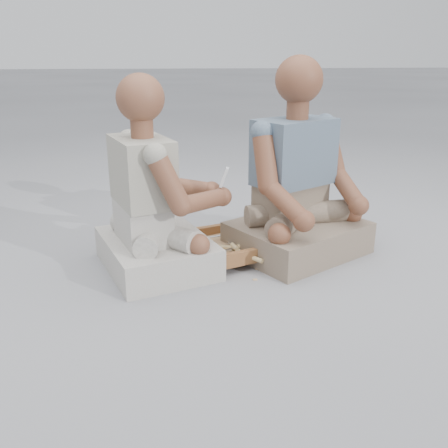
{
  "coord_description": "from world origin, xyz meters",
  "views": [
    {
      "loc": [
        -0.34,
        -1.92,
        1.01
      ],
      "look_at": [
        -0.11,
        0.12,
        0.3
      ],
      "focal_mm": 40.0,
      "sensor_mm": 36.0,
      "label": 1
    }
  ],
  "objects": [
    {
      "name": "wood_chip_1",
      "position": [
        0.04,
        0.17,
        0.0
      ],
      "size": [
        0.02,
        0.02,
        0.0
      ],
      "primitive_type": "cube",
      "rotation": [
        0.0,
        0.0,
        0.15
      ],
      "color": "tan",
      "rests_on": "ground"
    },
    {
      "name": "wood_chip_2",
      "position": [
        0.02,
        0.41,
        0.0
      ],
      "size": [
        0.02,
        0.02,
        0.0
      ],
      "primitive_type": "cube",
      "rotation": [
        0.0,
        0.0,
        0.27
      ],
      "color": "tan",
      "rests_on": "ground"
    },
    {
      "name": "chisel_4",
      "position": [
        -0.11,
        0.32,
        0.06
      ],
      "size": [
        0.15,
        0.18,
        0.02
      ],
      "rotation": [
        0.0,
        0.0,
        -0.89
      ],
      "color": "white",
      "rests_on": "tool_tray"
    },
    {
      "name": "wood_chip_5",
      "position": [
        -0.37,
        0.46,
        0.0
      ],
      "size": [
        0.02,
        0.02,
        0.0
      ],
      "primitive_type": "cube",
      "rotation": [
        0.0,
        0.0,
        2.39
      ],
      "color": "tan",
      "rests_on": "ground"
    },
    {
      "name": "companion",
      "position": [
        0.31,
        0.49,
        0.33
      ],
      "size": [
        0.81,
        0.77,
        1.0
      ],
      "rotation": [
        0.0,
        0.0,
        3.69
      ],
      "color": "#7C6A59",
      "rests_on": "ground"
    },
    {
      "name": "tool_tray",
      "position": [
        -0.11,
        0.44,
        0.06
      ],
      "size": [
        0.65,
        0.59,
        0.07
      ],
      "rotation": [
        0.0,
        0.0,
        0.37
      ],
      "color": "brown",
      "rests_on": "carved_panel"
    },
    {
      "name": "chisel_7",
      "position": [
        -0.01,
        0.35,
        0.07
      ],
      "size": [
        0.08,
        0.21,
        0.02
      ],
      "rotation": [
        0.0,
        0.0,
        -1.26
      ],
      "color": "white",
      "rests_on": "tool_tray"
    },
    {
      "name": "chisel_6",
      "position": [
        -0.03,
        0.41,
        0.08
      ],
      "size": [
        0.07,
        0.22,
        0.02
      ],
      "rotation": [
        0.0,
        0.0,
        -1.33
      ],
      "color": "white",
      "rests_on": "tool_tray"
    },
    {
      "name": "wood_chip_10",
      "position": [
        -0.16,
        0.64,
        0.0
      ],
      "size": [
        0.02,
        0.02,
        0.0
      ],
      "primitive_type": "cube",
      "rotation": [
        0.0,
        0.0,
        2.73
      ],
      "color": "tan",
      "rests_on": "ground"
    },
    {
      "name": "carved_panel",
      "position": [
        -0.31,
        0.6,
        0.02
      ],
      "size": [
        0.66,
        0.52,
        0.04
      ],
      "primitive_type": "cube",
      "rotation": [
        0.0,
        0.0,
        0.26
      ],
      "color": "#9B623C",
      "rests_on": "ground"
    },
    {
      "name": "wood_chip_0",
      "position": [
        0.07,
        0.29,
        0.0
      ],
      "size": [
        0.02,
        0.02,
        0.0
      ],
      "primitive_type": "cube",
      "rotation": [
        0.0,
        0.0,
        1.5
      ],
      "color": "tan",
      "rests_on": "ground"
    },
    {
      "name": "wood_chip_8",
      "position": [
        0.14,
        0.5,
        0.0
      ],
      "size": [
        0.02,
        0.02,
        0.0
      ],
      "primitive_type": "cube",
      "rotation": [
        0.0,
        0.0,
        0.54
      ],
      "color": "tan",
      "rests_on": "ground"
    },
    {
      "name": "craftsman",
      "position": [
        -0.42,
        0.36,
        0.31
      ],
      "size": [
        0.7,
        0.71,
        0.92
      ],
      "rotation": [
        0.0,
        0.0,
        -1.23
      ],
      "color": "#BDB7AF",
      "rests_on": "ground"
    },
    {
      "name": "chisel_0",
      "position": [
        -0.0,
        0.4,
        0.08
      ],
      "size": [
        0.2,
        0.13,
        0.02
      ],
      "rotation": [
        0.0,
        0.0,
        0.56
      ],
      "color": "white",
      "rests_on": "tool_tray"
    },
    {
      "name": "chisel_5",
      "position": [
        -0.09,
        0.42,
        0.07
      ],
      "size": [
        0.22,
        0.08,
        0.02
      ],
      "rotation": [
        0.0,
        0.0,
        -0.27
      ],
      "color": "white",
      "rests_on": "tool_tray"
    },
    {
      "name": "wood_chip_4",
      "position": [
        -0.17,
        0.76,
        0.0
      ],
      "size": [
        0.02,
        0.02,
        0.0
      ],
      "primitive_type": "cube",
      "rotation": [
        0.0,
        0.0,
        0.56
      ],
      "color": "tan",
      "rests_on": "ground"
    },
    {
      "name": "wood_chip_3",
      "position": [
        -0.3,
        0.24,
        0.0
      ],
      "size": [
        0.02,
        0.02,
        0.0
      ],
      "primitive_type": "cube",
      "rotation": [
        0.0,
        0.0,
        0.34
      ],
      "color": "tan",
      "rests_on": "ground"
    },
    {
      "name": "chisel_1",
      "position": [
        -0.06,
        0.56,
        0.08
      ],
      "size": [
        0.21,
        0.09,
        0.02
      ],
      "rotation": [
        0.0,
        0.0,
        0.33
      ],
      "color": "white",
      "rests_on": "tool_tray"
    },
    {
      "name": "ground",
      "position": [
        0.0,
        0.0,
        0.0
      ],
      "size": [
        60.0,
        60.0,
        0.0
      ],
      "primitive_type": "plane",
      "color": "gray",
      "rests_on": "ground"
    },
    {
      "name": "chisel_2",
      "position": [
        0.05,
        0.27,
        0.07
      ],
      "size": [
        0.16,
        0.18,
        0.02
      ],
      "rotation": [
        0.0,
        0.0,
        -0.87
      ],
      "color": "white",
      "rests_on": "tool_tray"
    },
    {
      "name": "chisel_8",
      "position": [
        0.04,
        0.45,
        0.07
      ],
      "size": [
        0.13,
        0.2,
        0.02
      ],
      "rotation": [
        0.0,
        0.0,
        1.01
      ],
      "color": "white",
      "rests_on": "tool_tray"
    },
    {
      "name": "wood_chip_6",
      "position": [
        -0.4,
        0.57,
        0.0
      ],
      "size": [
        0.02,
        0.02,
        0.0
      ],
      "primitive_type": "cube",
      "rotation": [
        0.0,
        0.0,
        1.44
      ],
      "color": "tan",
      "rests_on": "ground"
    },
    {
      "name": "wood_chip_7",
      "position": [
        0.08,
        0.64,
        0.0
      ],
      "size": [
        0.02,
        0.02,
        0.0
      ],
      "primitive_type": "cube",
      "rotation": [
        0.0,
        0.0,
        1.35
      ],
      "color": "tan",
      "rests_on": "ground"
    },
    {
      "name": "chisel_3",
      "position": [
        0.01,
        0.62,
        0.07
      ],
      "size": [
        0.09,
        0.21,
        0.02
      ],
      "rotation": [
        0.0,
        0.0,
        1.25
      ],
      "color": "white",
      "rests_on": "tool_tray"
    },
    {
      "name": "wood_chip_9",
      "position": [
        0.17,
        0.66,
        0.0
      ],
      "size": [
        0.02,
        0.02,
        0.0
      ],
      "primitive_type": "cube",
      "rotation": [
        0.0,
        0.0,
        0.55
      ],
      "color": "tan",
      "rests_on": "ground"
    },
    {
      "name": "wood_chip_11",
      "position": [
        -0.22,
        0.6,
        0.0
      ],
      "size": [
        0.02,
        0.02,
        0.0
      ],
      "primitive_type": "cube",
      "rotation": [
        0.0,
        0.0,
        1.84
      ],
      "color": "tan",
      "rests_on": "ground"
    },
    {
      "name": "mobile_phone",
      "position": [
        -0.08,
        0.42,
        0.44
      ],
      "size": [
        0.05,
        0.05,
        0.1
      ],
      "rotation": [
        -0.35,
        0.0,
        -1.75
      ],
      "color": "silver",
      "rests_on": "craftsman"
    }
  ]
}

